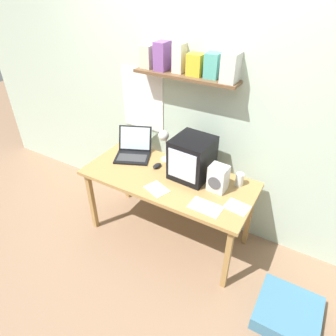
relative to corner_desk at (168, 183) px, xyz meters
name	(u,v)px	position (x,y,z in m)	size (l,w,h in m)	color
ground_plane	(168,233)	(0.00, 0.00, -0.65)	(12.00, 12.00, 0.00)	#947156
back_wall	(193,99)	(0.00, 0.45, 0.65)	(5.60, 0.24, 2.60)	silver
corner_desk	(168,183)	(0.00, 0.00, 0.00)	(1.56, 0.70, 0.72)	#AD834A
crt_monitor	(192,158)	(0.17, 0.13, 0.25)	(0.35, 0.37, 0.37)	black
laptop	(134,149)	(-0.50, 0.17, 0.13)	(0.45, 0.45, 0.25)	black
desk_lamp	(164,140)	(-0.15, 0.20, 0.31)	(0.11, 0.16, 0.35)	silver
juice_glass	(239,180)	(0.59, 0.21, 0.12)	(0.07, 0.07, 0.12)	white
space_heater	(218,178)	(0.45, 0.05, 0.18)	(0.16, 0.14, 0.23)	silver
computer_mouse	(157,166)	(-0.17, 0.09, 0.08)	(0.07, 0.11, 0.03)	black
loose_paper_near_monitor	(237,207)	(0.68, -0.08, 0.06)	(0.20, 0.17, 0.00)	white
loose_paper_near_laptop	(157,189)	(0.01, -0.20, 0.06)	(0.24, 0.21, 0.00)	white
printed_handout	(205,207)	(0.46, -0.20, 0.06)	(0.26, 0.17, 0.00)	white
floor_cushion	(287,313)	(1.26, -0.31, -0.59)	(0.47, 0.47, 0.13)	teal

